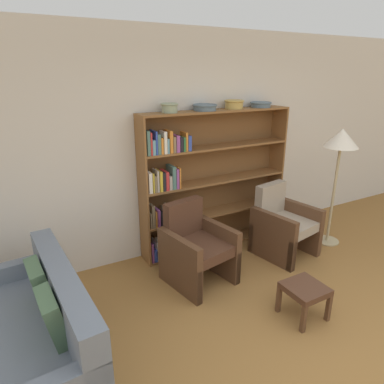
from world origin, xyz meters
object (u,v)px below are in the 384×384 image
(bowl_terracotta, at_px, (234,104))
(bookshelf, at_px, (202,182))
(armchair_leather, at_px, (196,247))
(bowl_olive, at_px, (261,104))
(couch, at_px, (31,340))
(bowl_sage, at_px, (170,107))
(footstool, at_px, (305,291))
(bowl_brass, at_px, (205,107))
(armchair_cushioned, at_px, (283,224))
(floor_lamp, at_px, (341,144))

(bowl_terracotta, bearing_deg, bookshelf, 177.37)
(bowl_terracotta, height_order, armchair_leather, bowl_terracotta)
(bowl_olive, xyz_separation_m, armchair_leather, (-1.31, -0.63, -1.45))
(bowl_terracotta, relative_size, armchair_leather, 0.28)
(bowl_olive, distance_m, couch, 3.62)
(bookshelf, relative_size, couch, 1.21)
(couch, bearing_deg, bowl_sage, -61.09)
(bowl_terracotta, bearing_deg, footstool, -99.99)
(bookshelf, xyz_separation_m, bowl_olive, (0.86, -0.02, 0.94))
(couch, bearing_deg, bowl_terracotta, -70.76)
(bowl_sage, bearing_deg, bowl_brass, 0.00)
(couch, height_order, armchair_leather, armchair_leather)
(bowl_brass, relative_size, armchair_leather, 0.33)
(bowl_sage, relative_size, couch, 0.12)
(armchair_cushioned, height_order, floor_lamp, floor_lamp)
(bowl_sage, bearing_deg, bookshelf, 2.56)
(couch, bearing_deg, floor_lamp, -87.76)
(bookshelf, relative_size, bowl_olive, 7.39)
(floor_lamp, bearing_deg, bowl_olive, 136.47)
(bookshelf, xyz_separation_m, floor_lamp, (1.61, -0.73, 0.47))
(bowl_sage, relative_size, bowl_terracotta, 0.82)
(floor_lamp, bearing_deg, footstool, -146.68)
(bowl_brass, bearing_deg, bookshelf, 132.59)
(armchair_leather, bearing_deg, footstool, 108.48)
(bowl_terracotta, relative_size, armchair_cushioned, 0.28)
(bookshelf, distance_m, couch, 2.56)
(bowl_sage, height_order, armchair_leather, bowl_sage)
(bowl_brass, height_order, couch, bowl_brass)
(bowl_sage, xyz_separation_m, armchair_cushioned, (1.28, -0.63, -1.47))
(footstool, bearing_deg, bowl_terracotta, 80.01)
(bowl_terracotta, xyz_separation_m, bowl_olive, (0.42, -0.00, -0.02))
(armchair_cushioned, bearing_deg, couch, -0.97)
(bookshelf, bearing_deg, floor_lamp, -24.49)
(armchair_leather, bearing_deg, bowl_brass, -137.69)
(armchair_leather, xyz_separation_m, footstool, (0.59, -1.05, -0.13))
(bowl_terracotta, distance_m, armchair_leather, 1.83)
(armchair_leather, relative_size, footstool, 2.45)
(bowl_sage, bearing_deg, bowl_terracotta, 0.00)
(armchair_leather, xyz_separation_m, armchair_cushioned, (1.28, 0.00, 0.00))
(bookshelf, distance_m, bowl_olive, 1.28)
(bowl_sage, relative_size, armchair_leather, 0.23)
(armchair_cushioned, distance_m, footstool, 1.26)
(armchair_leather, distance_m, armchair_cushioned, 1.28)
(bowl_terracotta, height_order, armchair_cushioned, bowl_terracotta)
(floor_lamp, bearing_deg, armchair_leather, 177.63)
(bookshelf, bearing_deg, couch, -152.27)
(bowl_sage, height_order, floor_lamp, bowl_sage)
(bookshelf, bearing_deg, footstool, -85.25)
(bowl_sage, height_order, bowl_olive, bowl_sage)
(couch, bearing_deg, footstool, -107.20)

